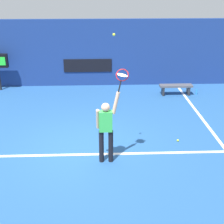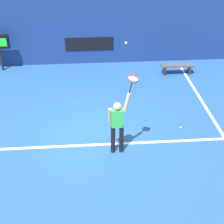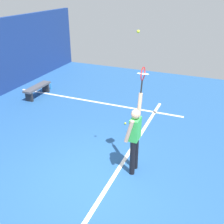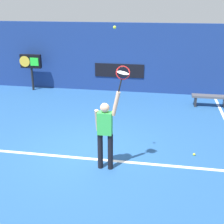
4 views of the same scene
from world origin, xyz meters
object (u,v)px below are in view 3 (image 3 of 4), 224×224
Objects in this scene: tennis_player at (135,136)px; water_bottle at (51,86)px; tennis_ball at (138,32)px; spare_ball at (125,123)px; tennis_racket at (143,75)px; court_bench at (37,89)px.

water_bottle is at bearing 52.29° from tennis_player.
tennis_player is 8.28× the size of water_bottle.
spare_ball is at bearing 25.10° from tennis_ball.
water_bottle is (3.63, 5.21, -2.26)m from tennis_racket.
court_bench is 20.59× the size of spare_ball.
spare_ball is at bearing -102.11° from court_bench.
tennis_racket is at bearing -24.76° from tennis_ball.
water_bottle is at bearing 55.17° from tennis_racket.
water_bottle is (3.82, 5.12, -3.24)m from tennis_ball.
spare_ball is (2.21, 1.03, -0.98)m from tennis_player.
tennis_ball is (0.20, 0.09, 2.35)m from tennis_player.
tennis_ball is 1.00× the size of spare_ball.
tennis_racket is 2.60× the size of water_bottle.
tennis_ball reaches higher than court_bench.
tennis_racket is (0.40, -0.00, 1.37)m from tennis_player.
tennis_ball is at bearing 22.68° from tennis_player.
tennis_player is at bearing -120.84° from court_bench.
court_bench is at bearing 60.44° from tennis_ball.
court_bench reaches higher than water_bottle.
tennis_racket reaches higher than water_bottle.
tennis_ball reaches higher than water_bottle.
tennis_ball reaches higher than tennis_player.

